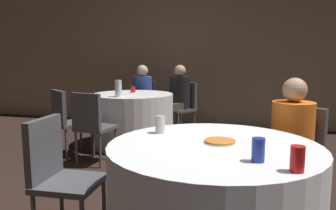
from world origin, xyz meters
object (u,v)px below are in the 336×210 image
object	(u,v)px
person_blue_shirt	(142,99)
chair_far_south	(91,121)
chair_near_northeast	(297,149)
table_far	(133,119)
chair_far_northeast	(184,103)
bottle_far	(118,89)
soda_can_silver	(160,124)
chair_near_west	(57,169)
pizza_plate_near	(220,142)
soda_can_blue	(258,150)
table_near	(213,203)
chair_far_north	(144,100)
chair_far_southwest	(66,117)
soda_can_red	(297,159)
person_black_shirt	(177,100)
person_orange_shirt	(287,148)

from	to	relation	value
person_blue_shirt	chair_far_south	bearing A→B (deg)	80.04
chair_near_northeast	person_blue_shirt	xyz separation A→B (m)	(-2.21, 2.44, 0.05)
person_blue_shirt	table_far	bearing A→B (deg)	90.00
chair_far_northeast	bottle_far	size ratio (longest dim) A/B	3.86
chair_near_northeast	soda_can_silver	bearing A→B (deg)	67.78
chair_near_west	chair_near_northeast	xyz separation A→B (m)	(1.64, 0.94, 0.00)
pizza_plate_near	chair_near_northeast	bearing A→B (deg)	56.67
soda_can_blue	chair_far_northeast	bearing A→B (deg)	107.84
table_near	bottle_far	bearing A→B (deg)	126.14
table_near	soda_can_blue	world-z (taller)	soda_can_blue
soda_can_silver	bottle_far	size ratio (longest dim) A/B	0.54
person_blue_shirt	soda_can_blue	distance (m)	4.06
table_far	soda_can_silver	bearing A→B (deg)	-64.60
table_far	chair_far_north	bearing A→B (deg)	100.04
chair_far_southwest	chair_far_northeast	bearing A→B (deg)	90.02
chair_near_northeast	table_near	bearing A→B (deg)	90.00
table_near	chair_far_southwest	distance (m)	2.69
soda_can_blue	chair_far_southwest	bearing A→B (deg)	139.95
table_near	chair_far_northeast	world-z (taller)	chair_far_northeast
table_far	soda_can_red	distance (m)	3.48
table_near	soda_can_silver	bearing A→B (deg)	152.48
person_black_shirt	soda_can_red	distance (m)	3.83
person_blue_shirt	person_orange_shirt	xyz separation A→B (m)	(2.12, -2.57, -0.01)
chair_near_west	pizza_plate_near	world-z (taller)	chair_near_west
person_blue_shirt	bottle_far	size ratio (longest dim) A/B	5.09
chair_near_northeast	chair_far_southwest	distance (m)	2.78
table_near	table_far	distance (m)	2.91
pizza_plate_near	chair_near_west	bearing A→B (deg)	-174.60
chair_far_south	person_black_shirt	distance (m)	1.79
chair_near_northeast	person_black_shirt	world-z (taller)	person_black_shirt
table_far	person_orange_shirt	world-z (taller)	person_orange_shirt
soda_can_blue	soda_can_silver	size ratio (longest dim) A/B	1.00
chair_far_south	chair_near_northeast	bearing A→B (deg)	-7.49
chair_far_south	chair_far_northeast	size ratio (longest dim) A/B	1.00
table_far	chair_far_south	xyz separation A→B (m)	(-0.14, -0.99, 0.15)
table_near	person_blue_shirt	distance (m)	3.71
table_near	chair_far_south	xyz separation A→B (m)	(-1.63, 1.51, 0.15)
chair_far_north	chair_far_southwest	size ratio (longest dim) A/B	1.00
chair_near_northeast	person_orange_shirt	size ratio (longest dim) A/B	0.78
person_black_shirt	pizza_plate_near	bearing A→B (deg)	144.45
person_orange_shirt	bottle_far	size ratio (longest dim) A/B	4.95
chair_far_south	soda_can_blue	bearing A→B (deg)	-35.06
person_blue_shirt	bottle_far	world-z (taller)	person_blue_shirt
chair_far_north	chair_far_southwest	distance (m)	1.84
chair_far_south	person_blue_shirt	xyz separation A→B (m)	(-0.00, 1.81, 0.05)
table_near	chair_far_northeast	xyz separation A→B (m)	(-0.90, 3.30, 0.15)
table_near	person_orange_shirt	size ratio (longest dim) A/B	1.16
person_orange_shirt	person_black_shirt	bearing A→B (deg)	-25.32
chair_near_northeast	chair_far_north	xyz separation A→B (m)	(-2.24, 2.60, 0.00)
chair_far_southwest	soda_can_red	bearing A→B (deg)	-3.15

